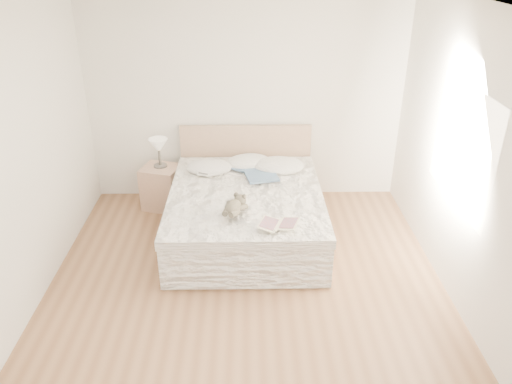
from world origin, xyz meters
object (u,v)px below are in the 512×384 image
at_px(teddy_bear, 233,212).
at_px(photo_book, 210,172).
at_px(bed, 246,210).
at_px(childrens_book, 279,224).
at_px(nightstand, 162,187).
at_px(table_lamp, 159,147).

bearing_deg(teddy_bear, photo_book, 129.70).
height_order(bed, childrens_book, bed).
distance_m(bed, nightstand, 1.28).
bearing_deg(nightstand, childrens_book, -47.75).
bearing_deg(photo_book, table_lamp, 152.23).
relative_size(table_lamp, teddy_bear, 1.24).
bearing_deg(teddy_bear, childrens_book, -3.30).
relative_size(bed, photo_book, 7.17).
distance_m(bed, childrens_book, 0.98).
relative_size(table_lamp, photo_book, 1.24).
distance_m(childrens_book, teddy_bear, 0.51).
bearing_deg(bed, childrens_book, -69.43).
distance_m(nightstand, table_lamp, 0.55).
bearing_deg(teddy_bear, nightstand, 148.66).
relative_size(photo_book, childrens_book, 0.77).
height_order(table_lamp, childrens_book, table_lamp).
bearing_deg(table_lamp, teddy_bear, -54.92).
distance_m(bed, photo_book, 0.65).
bearing_deg(photo_book, bed, -39.76).
bearing_deg(teddy_bear, bed, 101.63).
distance_m(bed, table_lamp, 1.40).
bearing_deg(nightstand, teddy_bear, -54.27).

